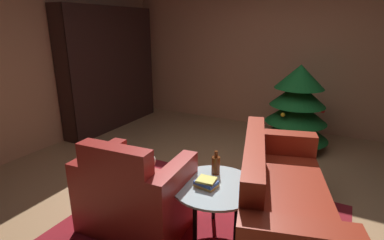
% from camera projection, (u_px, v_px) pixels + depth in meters
% --- Properties ---
extents(ground_plane, '(7.09, 7.09, 0.00)m').
position_uv_depth(ground_plane, '(226.00, 203.00, 3.13)').
color(ground_plane, '#AB7F55').
extents(wall_back, '(6.03, 0.06, 2.75)m').
position_uv_depth(wall_back, '(289.00, 49.00, 5.05)').
color(wall_back, tan).
rests_on(wall_back, ground).
extents(wall_left, '(0.06, 5.58, 2.75)m').
position_uv_depth(wall_left, '(22.00, 56.00, 4.04)').
color(wall_left, tan).
rests_on(wall_left, ground).
extents(area_rug, '(2.43, 1.88, 0.01)m').
position_uv_depth(area_rug, '(205.00, 223.00, 2.81)').
color(area_rug, maroon).
rests_on(area_rug, ground).
extents(bookshelf_unit, '(0.33, 2.02, 2.06)m').
position_uv_depth(bookshelf_unit, '(116.00, 71.00, 5.36)').
color(bookshelf_unit, black).
rests_on(bookshelf_unit, ground).
extents(armchair_red, '(0.96, 0.73, 0.87)m').
position_uv_depth(armchair_red, '(135.00, 195.00, 2.69)').
color(armchair_red, maroon).
rests_on(armchair_red, ground).
extents(couch_red, '(1.18, 1.94, 0.84)m').
position_uv_depth(couch_red, '(280.00, 201.00, 2.63)').
color(couch_red, maroon).
rests_on(couch_red, ground).
extents(coffee_table, '(0.74, 0.74, 0.48)m').
position_uv_depth(coffee_table, '(215.00, 189.00, 2.55)').
color(coffee_table, black).
rests_on(coffee_table, ground).
extents(book_stack_on_table, '(0.19, 0.16, 0.07)m').
position_uv_depth(book_stack_on_table, '(206.00, 183.00, 2.51)').
color(book_stack_on_table, '#DBB951').
rests_on(book_stack_on_table, coffee_table).
extents(bottle_on_table, '(0.08, 0.08, 0.22)m').
position_uv_depth(bottle_on_table, '(215.00, 165.00, 2.71)').
color(bottle_on_table, '#5C290F').
rests_on(bottle_on_table, coffee_table).
extents(decorated_tree, '(0.97, 0.97, 1.24)m').
position_uv_depth(decorated_tree, '(297.00, 107.00, 4.37)').
color(decorated_tree, brown).
rests_on(decorated_tree, ground).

